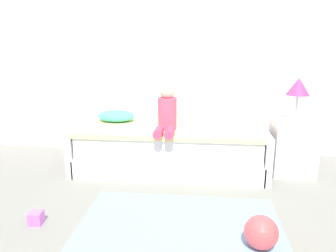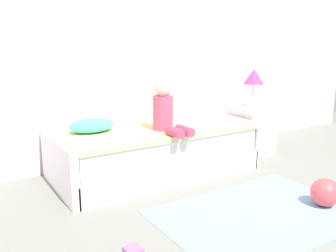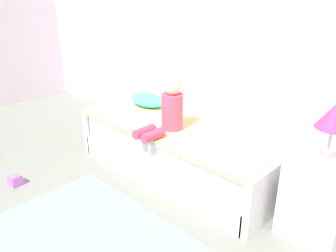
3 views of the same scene
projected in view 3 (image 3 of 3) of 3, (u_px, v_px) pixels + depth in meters
wall_rear at (256, 20)px, 3.23m from camera, size 7.20×0.10×2.90m
bed at (185, 147)px, 3.51m from camera, size 2.11×1.00×0.50m
nightstand at (318, 198)px, 2.60m from camera, size 0.44×0.44×0.60m
table_lamp at (334, 119)px, 2.35m from camera, size 0.24×0.24×0.45m
child_figure at (168, 109)px, 3.19m from camera, size 0.20×0.51×0.50m
pillow at (148, 100)px, 3.87m from camera, size 0.44×0.30×0.13m
area_rug at (90, 240)px, 2.62m from camera, size 1.60×1.10×0.01m
toy_block at (15, 180)px, 3.30m from camera, size 0.11×0.11×0.10m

